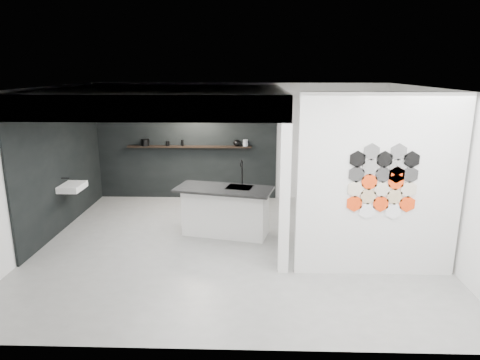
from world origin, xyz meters
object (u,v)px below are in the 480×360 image
object	(u,v)px
partition_panel	(379,187)
kettle	(237,143)
utensil_cup	(168,144)
glass_vase	(245,143)
bottle_dark	(182,143)
stockpot	(145,142)
glass_bowl	(245,144)
kitchen_island	(225,210)
wall_basin	(72,187)

from	to	relation	value
partition_panel	kettle	bearing A→B (deg)	120.51
partition_panel	utensil_cup	distance (m)	5.52
partition_panel	glass_vase	distance (m)	4.39
bottle_dark	utensil_cup	distance (m)	0.36
stockpot	glass_bowl	size ratio (longest dim) A/B	1.57
glass_bowl	utensil_cup	bearing A→B (deg)	180.00
glass_bowl	utensil_cup	size ratio (longest dim) A/B	1.13
kitchen_island	utensil_cup	world-z (taller)	kitchen_island
partition_panel	stockpot	size ratio (longest dim) A/B	14.30
kettle	glass_vase	xyz separation A→B (m)	(0.20, 0.00, 0.00)
kettle	glass_bowl	size ratio (longest dim) A/B	1.46
glass_bowl	utensil_cup	world-z (taller)	utensil_cup
stockpot	glass_bowl	distance (m)	2.42
utensil_cup	glass_vase	bearing A→B (deg)	0.00
stockpot	utensil_cup	world-z (taller)	stockpot
wall_basin	kettle	bearing A→B (deg)	32.94
stockpot	bottle_dark	world-z (taller)	stockpot
partition_panel	kitchen_island	size ratio (longest dim) A/B	1.45
glass_vase	bottle_dark	bearing A→B (deg)	180.00
stockpot	utensil_cup	size ratio (longest dim) A/B	1.78
stockpot	glass_vase	world-z (taller)	same
stockpot	glass_vase	distance (m)	2.42
stockpot	glass_vase	size ratio (longest dim) A/B	1.22
partition_panel	utensil_cup	size ratio (longest dim) A/B	25.44
glass_vase	kitchen_island	bearing A→B (deg)	-98.23
bottle_dark	kettle	bearing A→B (deg)	0.00
glass_vase	utensil_cup	xyz separation A→B (m)	(-1.87, 0.00, -0.03)
bottle_dark	utensil_cup	size ratio (longest dim) A/B	1.34
partition_panel	glass_vase	xyz separation A→B (m)	(-2.08, 3.87, 0.00)
stockpot	kettle	size ratio (longest dim) A/B	1.08
wall_basin	kitchen_island	xyz separation A→B (m)	(3.05, -0.28, -0.36)
stockpot	kettle	bearing A→B (deg)	0.00
utensil_cup	glass_bowl	bearing A→B (deg)	0.00
bottle_dark	glass_bowl	bearing A→B (deg)	0.00
kettle	utensil_cup	xyz separation A→B (m)	(-1.67, 0.00, -0.02)
stockpot	kettle	world-z (taller)	stockpot
partition_panel	stockpot	world-z (taller)	partition_panel
wall_basin	kettle	distance (m)	3.84
partition_panel	bottle_dark	size ratio (longest dim) A/B	18.95
kitchen_island	stockpot	world-z (taller)	stockpot
partition_panel	glass_bowl	xyz separation A→B (m)	(-2.08, 3.87, -0.04)
wall_basin	kitchen_island	distance (m)	3.09
partition_panel	glass_bowl	bearing A→B (deg)	118.23
kitchen_island	glass_bowl	bearing A→B (deg)	94.70
wall_basin	glass_bowl	size ratio (longest dim) A/B	4.82
kettle	glass_bowl	distance (m)	0.21
wall_basin	stockpot	xyz separation A→B (m)	(0.97, 2.07, 0.55)
kettle	glass_bowl	world-z (taller)	kettle
kettle	kitchen_island	bearing A→B (deg)	-83.59
wall_basin	bottle_dark	bearing A→B (deg)	47.78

